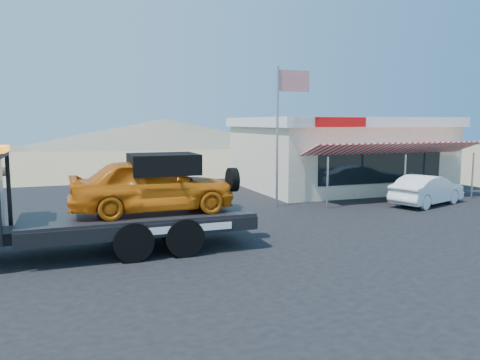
{
  "coord_description": "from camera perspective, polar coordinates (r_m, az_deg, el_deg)",
  "views": [
    {
      "loc": [
        -3.74,
        -13.82,
        3.65
      ],
      "look_at": [
        2.28,
        2.57,
        1.5
      ],
      "focal_mm": 35.0,
      "sensor_mm": 36.0,
      "label": 1
    }
  ],
  "objects": [
    {
      "name": "distant_hills",
      "position": [
        69.25,
        -25.28,
        4.89
      ],
      "size": [
        126.0,
        48.0,
        4.2
      ],
      "color": "#726B59",
      "rests_on": "ground"
    },
    {
      "name": "jerky_store",
      "position": [
        26.93,
        11.81,
        3.34
      ],
      "size": [
        10.4,
        9.97,
        3.9
      ],
      "color": "beige",
      "rests_on": "asphalt_lot"
    },
    {
      "name": "tow_truck",
      "position": [
        13.5,
        -19.42,
        -1.98
      ],
      "size": [
        9.07,
        2.69,
        3.03
      ],
      "color": "black",
      "rests_on": "asphalt_lot"
    },
    {
      "name": "white_sedan",
      "position": [
        22.3,
        21.85,
        -1.13
      ],
      "size": [
        4.29,
        2.66,
        1.33
      ],
      "primitive_type": "imported",
      "rotation": [
        0.0,
        0.0,
        1.9
      ],
      "color": "white",
      "rests_on": "asphalt_lot"
    },
    {
      "name": "flagpole",
      "position": [
        20.27,
        5.19,
        7.32
      ],
      "size": [
        1.55,
        0.1,
        6.0
      ],
      "color": "#99999E",
      "rests_on": "asphalt_lot"
    },
    {
      "name": "asphalt_lot",
      "position": [
        18.14,
        -1.32,
        -4.56
      ],
      "size": [
        32.0,
        24.0,
        0.02
      ],
      "primitive_type": "cube",
      "color": "black",
      "rests_on": "ground"
    },
    {
      "name": "ground",
      "position": [
        14.77,
        -4.92,
        -7.31
      ],
      "size": [
        120.0,
        120.0,
        0.0
      ],
      "primitive_type": "plane",
      "color": "#9E815A",
      "rests_on": "ground"
    }
  ]
}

